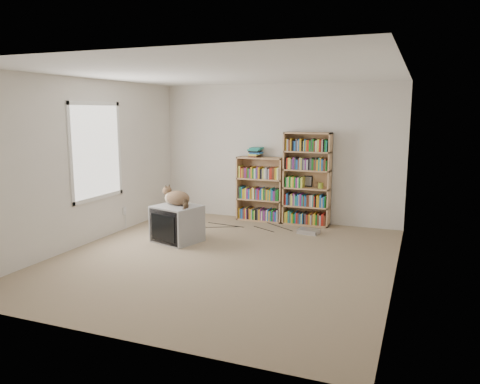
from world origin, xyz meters
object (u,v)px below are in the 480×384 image
(bookcase_tall, at_px, (307,181))
(cat, at_px, (178,200))
(bookcase_short, at_px, (261,192))
(dvd_player, at_px, (309,231))
(crt_tv, at_px, (178,224))

(bookcase_tall, bearing_deg, cat, -131.00)
(bookcase_short, relative_size, dvd_player, 3.54)
(bookcase_tall, xyz_separation_m, dvd_player, (0.19, -0.63, -0.75))
(cat, bearing_deg, bookcase_short, 77.82)
(bookcase_tall, relative_size, bookcase_short, 1.39)
(crt_tv, height_order, bookcase_short, bookcase_short)
(crt_tv, height_order, cat, cat)
(bookcase_tall, xyz_separation_m, bookcase_short, (-0.87, 0.00, -0.25))
(bookcase_short, bearing_deg, crt_tv, -111.63)
(cat, relative_size, bookcase_tall, 0.36)
(cat, distance_m, bookcase_tall, 2.43)
(cat, distance_m, bookcase_short, 1.97)
(bookcase_tall, relative_size, dvd_player, 4.94)
(bookcase_tall, height_order, dvd_player, bookcase_tall)
(cat, height_order, bookcase_tall, bookcase_tall)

